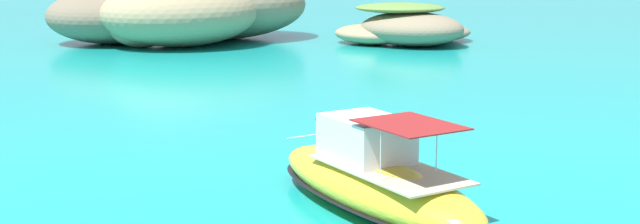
% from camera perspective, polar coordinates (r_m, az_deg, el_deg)
% --- Properties ---
extents(islet_large, '(28.62, 26.62, 6.65)m').
position_cam_1_polar(islet_large, '(75.79, -9.81, 7.36)').
color(islet_large, '#756651').
rests_on(islet_large, ground).
extents(islet_small, '(14.83, 15.49, 3.82)m').
position_cam_1_polar(islet_small, '(73.54, 6.41, 6.10)').
color(islet_small, '#84755B').
rests_on(islet_small, ground).
extents(motorboat_yellow, '(8.12, 10.01, 3.14)m').
position_cam_1_polar(motorboat_yellow, '(24.89, 3.94, -4.97)').
color(motorboat_yellow, yellow).
rests_on(motorboat_yellow, ground).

